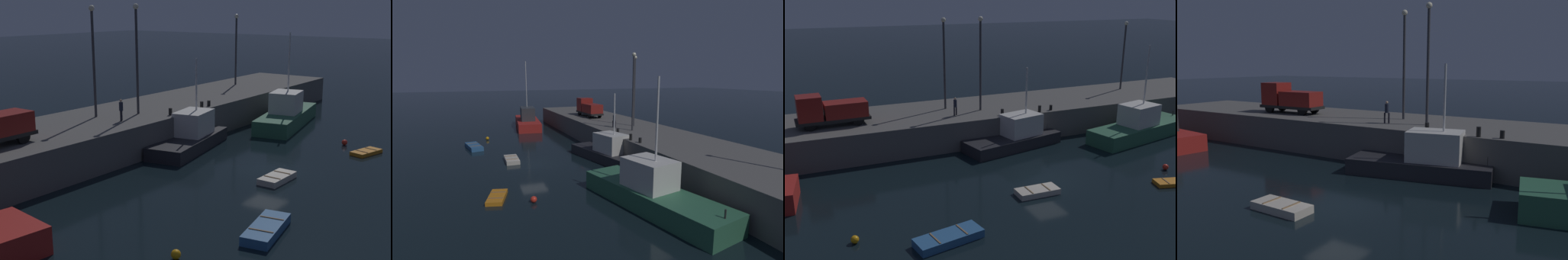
# 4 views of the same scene
# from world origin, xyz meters

# --- Properties ---
(ground_plane) EXTENTS (320.00, 320.00, 0.00)m
(ground_plane) POSITION_xyz_m (0.00, 0.00, 0.00)
(ground_plane) COLOR black
(pier_quay) EXTENTS (58.01, 8.70, 2.62)m
(pier_quay) POSITION_xyz_m (0.00, 12.52, 1.31)
(pier_quay) COLOR #5B5956
(pier_quay) RESTS_ON ground
(fishing_trawler_red) EXTENTS (11.72, 5.28, 8.66)m
(fishing_trawler_red) POSITION_xyz_m (13.17, 5.10, 1.08)
(fishing_trawler_red) COLOR #2D6647
(fishing_trawler_red) RESTS_ON ground
(fishing_boat_blue) EXTENTS (12.92, 5.03, 11.04)m
(fishing_boat_blue) POSITION_xyz_m (-22.99, 3.98, 1.13)
(fishing_boat_blue) COLOR red
(fishing_boat_blue) RESTS_ON ground
(fishing_boat_white) EXTENTS (9.36, 4.68, 6.98)m
(fishing_boat_white) POSITION_xyz_m (1.26, 7.47, 1.01)
(fishing_boat_white) COLOR #232328
(fishing_boat_white) RESTS_ON ground
(dinghy_orange_near) EXTENTS (4.04, 2.04, 0.52)m
(dinghy_orange_near) POSITION_xyz_m (-9.52, -5.17, 0.24)
(dinghy_orange_near) COLOR #2D6099
(dinghy_orange_near) RESTS_ON ground
(rowboat_white_mid) EXTENTS (2.98, 1.37, 0.43)m
(rowboat_white_mid) POSITION_xyz_m (-1.94, -1.82, 0.20)
(rowboat_white_mid) COLOR beige
(rowboat_white_mid) RESTS_ON ground
(dinghy_red_small) EXTENTS (2.82, 1.80, 0.32)m
(dinghy_red_small) POSITION_xyz_m (7.82, -4.29, 0.14)
(dinghy_red_small) COLOR orange
(dinghy_red_small) RESTS_ON ground
(mooring_buoy_near) EXTENTS (0.45, 0.45, 0.45)m
(mooring_buoy_near) POSITION_xyz_m (-14.29, -3.25, 0.23)
(mooring_buoy_near) COLOR orange
(mooring_buoy_near) RESTS_ON ground
(mooring_buoy_mid) EXTENTS (0.45, 0.45, 0.45)m
(mooring_buoy_mid) POSITION_xyz_m (9.40, -2.00, 0.23)
(mooring_buoy_mid) COLOR red
(mooring_buoy_mid) RESTS_ON ground
(lamp_post_west) EXTENTS (0.44, 0.44, 8.42)m
(lamp_post_west) POSITION_xyz_m (-3.27, 13.17, 7.50)
(lamp_post_west) COLOR #38383D
(lamp_post_west) RESTS_ON pier_quay
(lamp_post_east) EXTENTS (0.44, 0.44, 8.54)m
(lamp_post_east) POSITION_xyz_m (-0.43, 11.36, 7.57)
(lamp_post_east) COLOR #38383D
(lamp_post_east) RESTS_ON pier_quay
(utility_truck) EXTENTS (5.94, 2.11, 2.67)m
(utility_truck) POSITION_xyz_m (-13.81, 11.51, 3.92)
(utility_truck) COLOR black
(utility_truck) RESTS_ON pier_quay
(dockworker) EXTENTS (0.42, 0.42, 1.64)m
(dockworker) POSITION_xyz_m (-3.26, 10.50, 3.55)
(dockworker) COLOR black
(dockworker) RESTS_ON pier_quay
(bollard_west) EXTENTS (0.28, 0.28, 0.48)m
(bollard_west) POSITION_xyz_m (5.61, 8.72, 2.86)
(bollard_west) COLOR black
(bollard_west) RESTS_ON pier_quay
(bollard_central) EXTENTS (0.28, 0.28, 0.62)m
(bollard_central) POSITION_xyz_m (4.26, 8.51, 2.92)
(bollard_central) COLOR black
(bollard_central) RESTS_ON pier_quay
(bollard_east) EXTENTS (0.28, 0.28, 0.54)m
(bollard_east) POSITION_xyz_m (0.67, 8.98, 2.89)
(bollard_east) COLOR black
(bollard_east) RESTS_ON pier_quay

